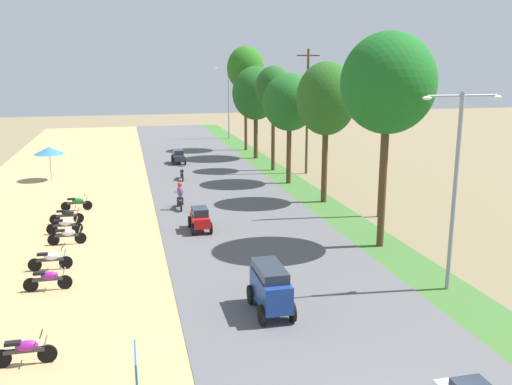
% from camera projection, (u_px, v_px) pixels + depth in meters
% --- Properties ---
extents(parked_motorbike_nearest, '(1.80, 0.54, 0.94)m').
position_uv_depth(parked_motorbike_nearest, '(25.00, 349.00, 15.88)').
color(parked_motorbike_nearest, black).
rests_on(parked_motorbike_nearest, dirt_shoulder).
extents(parked_motorbike_second, '(1.80, 0.54, 0.94)m').
position_uv_depth(parked_motorbike_second, '(48.00, 278.00, 21.18)').
color(parked_motorbike_second, black).
rests_on(parked_motorbike_second, dirt_shoulder).
extents(parked_motorbike_third, '(1.80, 0.54, 0.94)m').
position_uv_depth(parked_motorbike_third, '(51.00, 259.00, 23.30)').
color(parked_motorbike_third, black).
rests_on(parked_motorbike_third, dirt_shoulder).
extents(parked_motorbike_fourth, '(1.80, 0.54, 0.94)m').
position_uv_depth(parked_motorbike_fourth, '(67.00, 235.00, 26.62)').
color(parked_motorbike_fourth, black).
rests_on(parked_motorbike_fourth, dirt_shoulder).
extents(parked_motorbike_fifth, '(1.80, 0.54, 0.94)m').
position_uv_depth(parked_motorbike_fifth, '(65.00, 224.00, 28.31)').
color(parked_motorbike_fifth, black).
rests_on(parked_motorbike_fifth, dirt_shoulder).
extents(parked_motorbike_sixth, '(1.80, 0.54, 0.94)m').
position_uv_depth(parked_motorbike_sixth, '(67.00, 215.00, 30.11)').
color(parked_motorbike_sixth, black).
rests_on(parked_motorbike_sixth, dirt_shoulder).
extents(parked_motorbike_seventh, '(1.80, 0.54, 0.94)m').
position_uv_depth(parked_motorbike_seventh, '(77.00, 202.00, 32.85)').
color(parked_motorbike_seventh, black).
rests_on(parked_motorbike_seventh, dirt_shoulder).
extents(street_signboard, '(0.06, 1.30, 1.50)m').
position_uv_depth(street_signboard, '(136.00, 368.00, 13.87)').
color(street_signboard, '#262628').
rests_on(street_signboard, dirt_shoulder).
extents(vendor_umbrella, '(2.20, 2.20, 2.52)m').
position_uv_depth(vendor_umbrella, '(49.00, 151.00, 41.11)').
color(vendor_umbrella, '#99999E').
rests_on(vendor_umbrella, dirt_shoulder).
extents(median_tree_nearest, '(4.28, 4.28, 9.92)m').
position_uv_depth(median_tree_nearest, '(388.00, 84.00, 24.84)').
color(median_tree_nearest, '#4C351E').
rests_on(median_tree_nearest, median_strip).
extents(median_tree_second, '(3.66, 3.66, 8.67)m').
position_uv_depth(median_tree_second, '(326.00, 99.00, 33.65)').
color(median_tree_second, '#4C351E').
rests_on(median_tree_second, median_strip).
extents(median_tree_third, '(3.83, 3.83, 7.90)m').
position_uv_depth(median_tree_third, '(290.00, 103.00, 39.32)').
color(median_tree_third, '#4C351E').
rests_on(median_tree_third, median_strip).
extents(median_tree_fourth, '(2.89, 2.89, 8.40)m').
position_uv_depth(median_tree_fourth, '(273.00, 88.00, 44.14)').
color(median_tree_fourth, '#4C351E').
rests_on(median_tree_fourth, median_strip).
extents(median_tree_fifth, '(4.26, 4.26, 8.36)m').
position_uv_depth(median_tree_fifth, '(256.00, 93.00, 50.16)').
color(median_tree_fifth, '#4C351E').
rests_on(median_tree_fifth, median_strip).
extents(median_tree_sixth, '(3.67, 3.67, 10.26)m').
position_uv_depth(median_tree_sixth, '(246.00, 69.00, 54.67)').
color(median_tree_sixth, '#4C351E').
rests_on(median_tree_sixth, median_strip).
extents(streetlamp_near, '(3.16, 0.20, 7.52)m').
position_uv_depth(streetlamp_near, '(456.00, 178.00, 20.47)').
color(streetlamp_near, gray).
rests_on(streetlamp_near, median_strip).
extents(streetlamp_mid, '(3.16, 0.20, 8.28)m').
position_uv_depth(streetlamp_mid, '(229.00, 98.00, 64.15)').
color(streetlamp_mid, gray).
rests_on(streetlamp_mid, median_strip).
extents(utility_pole_near, '(1.80, 0.20, 9.70)m').
position_uv_depth(utility_pole_near, '(383.00, 129.00, 30.72)').
color(utility_pole_near, brown).
rests_on(utility_pole_near, ground).
extents(utility_pole_far, '(1.80, 0.20, 9.69)m').
position_uv_depth(utility_pole_far, '(307.00, 110.00, 43.38)').
color(utility_pole_far, brown).
rests_on(utility_pole_far, ground).
extents(car_van_blue, '(1.19, 2.41, 1.67)m').
position_uv_depth(car_van_blue, '(270.00, 286.00, 19.19)').
color(car_van_blue, navy).
rests_on(car_van_blue, road_strip).
extents(car_hatchback_red, '(1.04, 2.00, 1.23)m').
position_uv_depth(car_hatchback_red, '(200.00, 218.00, 28.77)').
color(car_hatchback_red, red).
rests_on(car_hatchback_red, road_strip).
extents(car_sedan_charcoal, '(1.10, 2.26, 1.19)m').
position_uv_depth(car_sedan_charcoal, '(178.00, 156.00, 48.46)').
color(car_sedan_charcoal, '#282D33').
rests_on(car_sedan_charcoal, road_strip).
extents(motorbike_foreground_rider, '(0.54, 1.80, 1.66)m').
position_uv_depth(motorbike_foreground_rider, '(180.00, 196.00, 33.07)').
color(motorbike_foreground_rider, black).
rests_on(motorbike_foreground_rider, road_strip).
extents(motorbike_ahead_second, '(0.54, 1.80, 0.94)m').
position_uv_depth(motorbike_ahead_second, '(182.00, 173.00, 41.69)').
color(motorbike_ahead_second, black).
rests_on(motorbike_ahead_second, road_strip).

